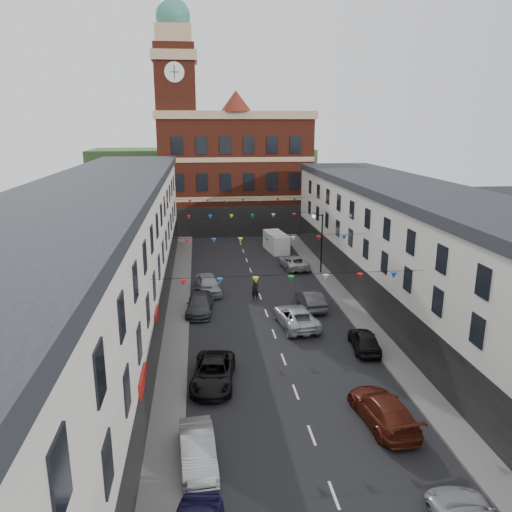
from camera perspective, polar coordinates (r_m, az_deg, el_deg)
name	(u,v)px	position (r m, az deg, el deg)	size (l,w,h in m)	color
ground	(274,334)	(35.75, 2.07, -8.88)	(160.00, 160.00, 0.00)	black
pavement_left	(177,326)	(37.24, -9.06, -7.93)	(1.80, 64.00, 0.15)	#605E5B
pavement_right	(360,318)	(39.07, 11.76, -6.96)	(1.80, 64.00, 0.15)	#605E5B
terrace_left	(100,262)	(35.19, -17.43, -0.71)	(8.40, 56.00, 10.70)	beige
terrace_right	(432,259)	(38.54, 19.50, -0.34)	(8.40, 56.00, 9.70)	silver
civic_building	(234,170)	(70.75, -2.54, 9.75)	(20.60, 13.30, 18.50)	maroon
clock_tower	(177,120)	(67.39, -9.02, 15.13)	(5.60, 5.60, 30.00)	maroon
distant_hill	(203,176)	(94.81, -6.03, 9.07)	(40.00, 14.00, 10.00)	#2D5126
street_lamp	(319,235)	(48.90, 7.26, 2.35)	(1.10, 0.36, 6.00)	black
car_left_b	(198,449)	(23.38, -6.69, -21.05)	(1.48, 4.23, 1.39)	#979A9E
car_left_c	(213,373)	(29.19, -4.91, -13.16)	(2.31, 5.01, 1.39)	black
car_left_d	(200,304)	(39.56, -6.45, -5.48)	(1.95, 4.81, 1.39)	#393B40
car_left_e	(208,284)	(43.99, -5.49, -3.21)	(1.89, 4.69, 1.60)	#9D9FA5
car_right_c	(383,410)	(26.48, 14.33, -16.64)	(2.08, 5.12, 1.49)	#571D11
car_right_d	(365,340)	(33.84, 12.30, -9.38)	(1.61, 4.01, 1.37)	black
car_right_e	(310,299)	(40.48, 6.23, -4.94)	(1.56, 4.48, 1.48)	#414247
car_right_f	(294,262)	(51.32, 4.31, -0.69)	(2.25, 4.88, 1.36)	#ACAFB1
moving_car	(296,317)	(36.88, 4.58, -6.91)	(2.45, 5.31, 1.48)	#B5B9BD
white_van	(276,242)	(58.14, 2.31, 1.60)	(1.89, 4.91, 2.17)	white
pedestrian	(255,290)	(41.97, -0.08, -3.91)	(0.64, 0.42, 1.76)	black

